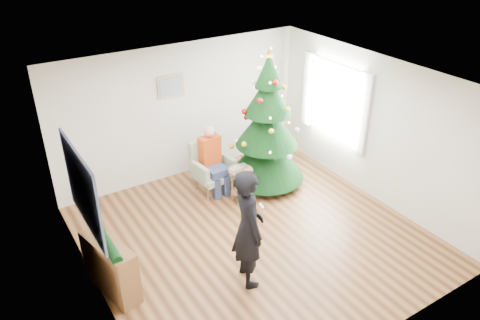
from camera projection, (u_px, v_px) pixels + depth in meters
floor at (255, 236)px, 7.59m from camera, size 5.00×5.00×0.00m
ceiling at (257, 83)px, 6.36m from camera, size 5.00×5.00×0.00m
wall_back at (182, 112)px, 8.83m from camera, size 5.00×0.00×5.00m
wall_front at (384, 260)px, 5.12m from camera, size 5.00×0.00×5.00m
wall_left at (89, 219)px, 5.80m from camera, size 0.00×5.00×5.00m
wall_right at (374, 129)px, 8.15m from camera, size 0.00×5.00×5.00m
window_panel at (335, 101)px, 8.79m from camera, size 0.04×1.30×1.40m
curtains at (334, 101)px, 8.77m from camera, size 0.05×1.75×1.50m
christmas_tree at (267, 126)px, 8.53m from camera, size 1.46×1.46×2.63m
stool at (241, 185)px, 8.35m from camera, size 0.43×0.43×0.65m
laptop at (241, 169)px, 8.20m from camera, size 0.38×0.27×0.03m
armchair at (212, 172)px, 8.70m from camera, size 0.76×0.70×0.97m
seated_person at (213, 160)px, 8.53m from camera, size 0.41×0.58×1.27m
standing_man at (248, 228)px, 6.30m from camera, size 0.56×0.73×1.79m
game_controller at (261, 207)px, 6.23m from camera, size 0.06×0.13×0.04m
console at (110, 267)px, 6.35m from camera, size 0.51×1.04×0.80m
garland at (106, 242)px, 6.15m from camera, size 0.14×0.90×0.14m
tapestry at (82, 190)px, 5.92m from camera, size 0.03×1.50×1.15m
framed_picture at (171, 86)px, 8.45m from camera, size 0.52×0.05×0.42m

